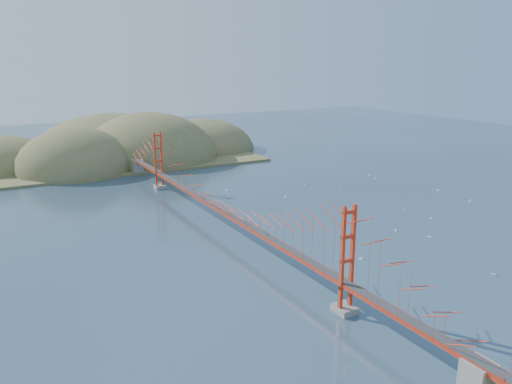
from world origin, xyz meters
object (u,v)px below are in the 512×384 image
bridge (221,186)px  sailboat_0 (396,230)px  sailboat_2 (431,219)px  sailboat_1 (339,188)px

bridge → sailboat_0: bearing=-30.3°
bridge → sailboat_0: 27.99m
bridge → sailboat_2: bearing=-20.6°
sailboat_0 → sailboat_2: (9.28, 1.40, 0.01)m
sailboat_2 → sailboat_1: bearing=90.5°
bridge → sailboat_2: bridge is taller
sailboat_0 → bridge: bearing=149.7°
sailboat_1 → sailboat_2: bearing=-89.5°
sailboat_2 → sailboat_0: bearing=-171.4°
sailboat_1 → sailboat_0: bearing=-109.6°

